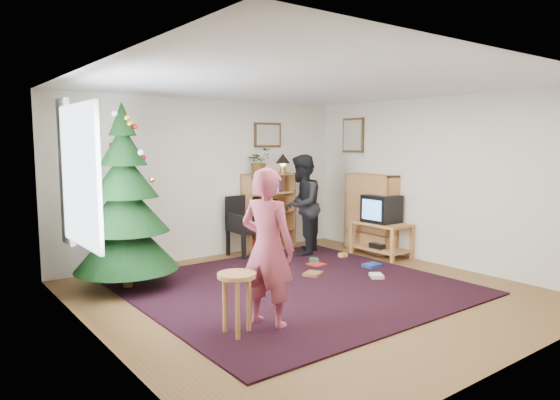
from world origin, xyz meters
TOP-DOWN VIEW (x-y plane):
  - floor at (0.00, 0.00)m, footprint 5.00×5.00m
  - ceiling at (0.00, 0.00)m, footprint 5.00×5.00m
  - wall_back at (0.00, 2.50)m, footprint 5.00×0.02m
  - wall_front at (0.00, -2.50)m, footprint 5.00×0.02m
  - wall_left at (-2.50, 0.00)m, footprint 0.02×5.00m
  - wall_right at (2.50, 0.00)m, footprint 0.02×5.00m
  - rug at (0.00, 0.30)m, footprint 3.80×3.60m
  - window_pane at (-2.47, 0.60)m, footprint 0.04×1.20m
  - curtain at (-2.43, 1.30)m, footprint 0.06×0.35m
  - picture_back at (1.15, 2.48)m, footprint 0.55×0.03m
  - picture_right at (2.48, 1.75)m, footprint 0.03×0.50m
  - christmas_tree at (-1.69, 1.55)m, footprint 1.28×1.28m
  - bookshelf_back at (1.08, 2.34)m, footprint 0.95×0.30m
  - bookshelf_right at (2.34, 1.17)m, footprint 0.30×0.95m
  - tv_stand at (2.22, 0.84)m, footprint 0.52×0.93m
  - crt_tv at (2.22, 0.84)m, footprint 0.47×0.50m
  - armchair at (0.51, 2.23)m, footprint 0.53×0.53m
  - stool at (-1.43, -0.62)m, footprint 0.37×0.37m
  - person_standing at (-1.04, -0.57)m, footprint 0.58×0.68m
  - person_by_chair at (1.25, 1.68)m, footprint 1.01×0.97m
  - potted_plant at (0.88, 2.34)m, footprint 0.44×0.40m
  - table_lamp at (1.38, 2.34)m, footprint 0.25×0.25m
  - floor_clutter at (0.96, 0.69)m, footprint 1.85×1.37m

SIDE VIEW (x-z plane):
  - floor at x=0.00m, z-range 0.00..0.00m
  - rug at x=0.00m, z-range 0.00..0.02m
  - floor_clutter at x=0.96m, z-range 0.00..0.08m
  - tv_stand at x=2.22m, z-range 0.05..0.60m
  - stool at x=-1.43m, z-range 0.17..0.78m
  - armchair at x=0.51m, z-range 0.04..1.00m
  - bookshelf_back at x=1.08m, z-range 0.01..1.31m
  - bookshelf_right at x=2.34m, z-range 0.01..1.31m
  - crt_tv at x=2.22m, z-range 0.55..0.99m
  - person_standing at x=-1.04m, z-range 0.00..1.59m
  - person_by_chair at x=1.25m, z-range 0.00..1.63m
  - christmas_tree at x=-1.69m, z-range -0.19..2.13m
  - wall_back at x=0.00m, z-range 0.00..2.50m
  - wall_front at x=0.00m, z-range 0.00..2.50m
  - wall_left at x=-2.50m, z-range 0.00..2.50m
  - wall_right at x=2.50m, z-range 0.00..2.50m
  - window_pane at x=-2.47m, z-range 0.80..2.20m
  - curtain at x=-2.43m, z-range 0.70..2.30m
  - potted_plant at x=0.88m, z-range 1.30..1.73m
  - table_lamp at x=1.38m, z-range 1.36..1.70m
  - picture_back at x=1.15m, z-range 1.74..2.16m
  - picture_right at x=2.48m, z-range 1.65..2.25m
  - ceiling at x=0.00m, z-range 2.50..2.50m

